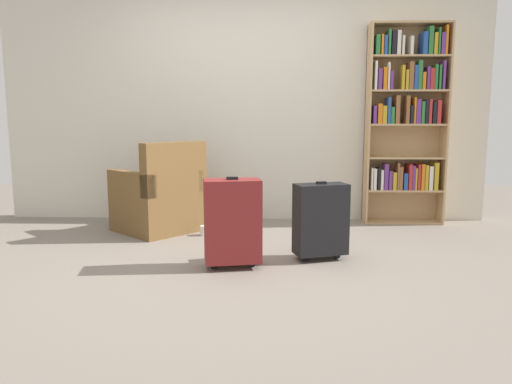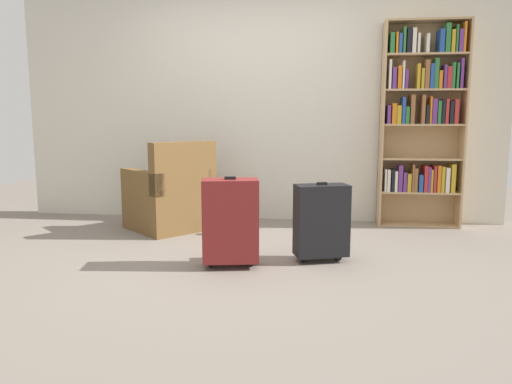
{
  "view_description": "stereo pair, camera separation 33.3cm",
  "coord_description": "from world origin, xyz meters",
  "px_view_note": "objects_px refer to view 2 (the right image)",
  "views": [
    {
      "loc": [
        0.32,
        -3.65,
        1.11
      ],
      "look_at": [
        0.19,
        0.09,
        0.55
      ],
      "focal_mm": 33.94,
      "sensor_mm": 36.0,
      "label": 1
    },
    {
      "loc": [
        0.66,
        -3.62,
        1.11
      ],
      "look_at": [
        0.19,
        0.09,
        0.55
      ],
      "focal_mm": 33.94,
      "sensor_mm": 36.0,
      "label": 2
    }
  ],
  "objects_px": {
    "armchair": "(171,199)",
    "suitcase_dark_red": "(230,220)",
    "mug": "(213,230)",
    "suitcase_black": "(321,220)",
    "bookshelf": "(422,117)"
  },
  "relations": [
    {
      "from": "mug",
      "to": "suitcase_dark_red",
      "type": "xyz_separation_m",
      "value": [
        0.36,
        -1.01,
        0.31
      ]
    },
    {
      "from": "armchair",
      "to": "suitcase_black",
      "type": "bearing_deg",
      "value": -32.22
    },
    {
      "from": "suitcase_black",
      "to": "suitcase_dark_red",
      "type": "bearing_deg",
      "value": -160.89
    },
    {
      "from": "suitcase_dark_red",
      "to": "armchair",
      "type": "bearing_deg",
      "value": 124.84
    },
    {
      "from": "suitcase_black",
      "to": "suitcase_dark_red",
      "type": "distance_m",
      "value": 0.72
    },
    {
      "from": "bookshelf",
      "to": "suitcase_black",
      "type": "height_order",
      "value": "bookshelf"
    },
    {
      "from": "mug",
      "to": "bookshelf",
      "type": "bearing_deg",
      "value": 18.17
    },
    {
      "from": "mug",
      "to": "suitcase_black",
      "type": "height_order",
      "value": "suitcase_black"
    },
    {
      "from": "armchair",
      "to": "suitcase_dark_red",
      "type": "relative_size",
      "value": 1.43
    },
    {
      "from": "bookshelf",
      "to": "mug",
      "type": "bearing_deg",
      "value": -161.83
    },
    {
      "from": "suitcase_dark_red",
      "to": "mug",
      "type": "bearing_deg",
      "value": 109.54
    },
    {
      "from": "mug",
      "to": "suitcase_black",
      "type": "distance_m",
      "value": 1.33
    },
    {
      "from": "armchair",
      "to": "suitcase_dark_red",
      "type": "distance_m",
      "value": 1.44
    },
    {
      "from": "armchair",
      "to": "mug",
      "type": "xyz_separation_m",
      "value": [
        0.47,
        -0.18,
        -0.27
      ]
    },
    {
      "from": "bookshelf",
      "to": "armchair",
      "type": "bearing_deg",
      "value": -168.78
    }
  ]
}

